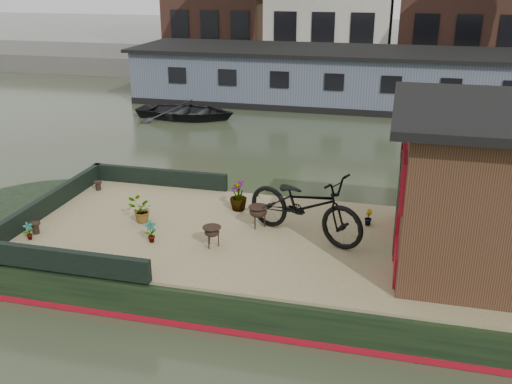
% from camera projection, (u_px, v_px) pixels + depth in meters
% --- Properties ---
extents(ground, '(120.00, 120.00, 0.00)m').
position_uv_depth(ground, '(366.00, 282.00, 9.57)').
color(ground, '#2D3522').
rests_on(ground, ground).
extents(houseboat_hull, '(14.01, 4.02, 0.60)m').
position_uv_depth(houseboat_hull, '(288.00, 259.00, 9.77)').
color(houseboat_hull, black).
rests_on(houseboat_hull, ground).
extents(houseboat_deck, '(11.80, 3.80, 0.05)m').
position_uv_depth(houseboat_deck, '(368.00, 249.00, 9.34)').
color(houseboat_deck, '#988A5E').
rests_on(houseboat_deck, houseboat_hull).
extents(bow_bulwark, '(3.00, 4.00, 0.35)m').
position_uv_depth(bow_bulwark, '(88.00, 208.00, 10.42)').
color(bow_bulwark, black).
rests_on(bow_bulwark, houseboat_deck).
extents(bicycle, '(2.33, 1.57, 1.16)m').
position_uv_depth(bicycle, '(305.00, 205.00, 9.52)').
color(bicycle, black).
rests_on(bicycle, houseboat_deck).
extents(potted_plant_a, '(0.24, 0.23, 0.38)m').
position_uv_depth(potted_plant_a, '(151.00, 232.00, 9.44)').
color(potted_plant_a, '#9E332D').
rests_on(potted_plant_a, houseboat_deck).
extents(potted_plant_b, '(0.16, 0.18, 0.29)m').
position_uv_depth(potted_plant_b, '(368.00, 217.00, 10.12)').
color(potted_plant_b, brown).
rests_on(potted_plant_b, houseboat_deck).
extents(potted_plant_c, '(0.55, 0.54, 0.46)m').
position_uv_depth(potted_plant_c, '(141.00, 210.00, 10.19)').
color(potted_plant_c, '#AE6F32').
rests_on(potted_plant_c, houseboat_deck).
extents(potted_plant_d, '(0.45, 0.45, 0.59)m').
position_uv_depth(potted_plant_d, '(238.00, 195.00, 10.71)').
color(potted_plant_d, '#975629').
rests_on(potted_plant_d, houseboat_deck).
extents(potted_plant_e, '(0.17, 0.20, 0.31)m').
position_uv_depth(potted_plant_e, '(29.00, 231.00, 9.55)').
color(potted_plant_e, brown).
rests_on(potted_plant_e, houseboat_deck).
extents(brazier_front, '(0.37, 0.37, 0.35)m').
position_uv_depth(brazier_front, '(212.00, 237.00, 9.31)').
color(brazier_front, black).
rests_on(brazier_front, houseboat_deck).
extents(brazier_rear, '(0.40, 0.40, 0.39)m').
position_uv_depth(brazier_rear, '(258.00, 217.00, 10.02)').
color(brazier_rear, black).
rests_on(brazier_rear, houseboat_deck).
extents(bollard_port, '(0.16, 0.16, 0.18)m').
position_uv_depth(bollard_port, '(98.00, 186.00, 11.77)').
color(bollard_port, black).
rests_on(bollard_port, houseboat_deck).
extents(bollard_stbd, '(0.18, 0.18, 0.20)m').
position_uv_depth(bollard_stbd, '(36.00, 228.00, 9.80)').
color(bollard_stbd, black).
rests_on(bollard_stbd, houseboat_deck).
extents(dinghy, '(3.62, 2.64, 0.73)m').
position_uv_depth(dinghy, '(186.00, 108.00, 20.28)').
color(dinghy, black).
rests_on(dinghy, ground).
extents(far_houseboat, '(20.40, 4.40, 2.11)m').
position_uv_depth(far_houseboat, '(392.00, 81.00, 21.90)').
color(far_houseboat, '#50576B').
rests_on(far_houseboat, ground).
extents(quay, '(60.00, 6.00, 0.90)m').
position_uv_depth(quay, '(395.00, 69.00, 27.97)').
color(quay, '#47443F').
rests_on(quay, ground).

